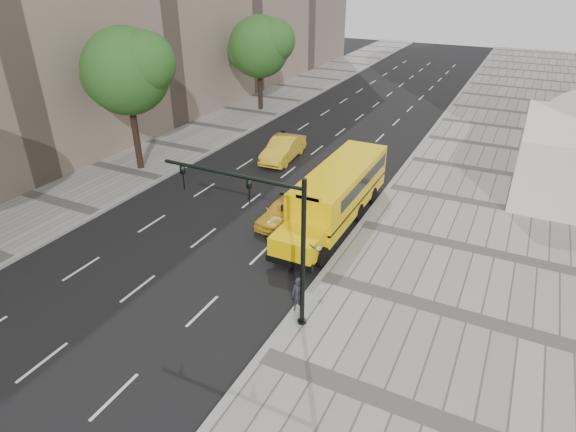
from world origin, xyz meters
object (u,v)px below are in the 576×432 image
at_px(tree_b, 127,71).
at_px(taxi_near, 283,212).
at_px(traffic_signal, 269,229).
at_px(taxi_far, 283,149).
at_px(tree_c, 260,46).
at_px(school_bus, 338,190).
at_px(pedestrian, 298,295).

bearing_deg(tree_b, taxi_near, -11.15).
xyz_separation_m(tree_b, taxi_near, (12.39, -2.44, -6.10)).
distance_m(tree_b, traffic_signal, 18.60).
relative_size(taxi_near, taxi_far, 0.80).
relative_size(tree_b, taxi_far, 1.89).
height_order(tree_b, taxi_far, tree_b).
bearing_deg(tree_c, taxi_far, -53.86).
relative_size(tree_c, school_bus, 0.76).
bearing_deg(tree_b, taxi_far, 37.89).
distance_m(tree_b, pedestrian, 19.81).
height_order(school_bus, taxi_far, school_bus).
xyz_separation_m(tree_b, school_bus, (14.90, -0.61, -5.02)).
distance_m(taxi_far, traffic_signal, 18.00).
bearing_deg(tree_b, tree_c, 90.00).
distance_m(tree_b, taxi_near, 14.03).
distance_m(school_bus, pedestrian, 8.78).
xyz_separation_m(taxi_near, taxi_far, (-4.44, 8.64, 0.14)).
height_order(tree_b, tree_c, tree_b).
bearing_deg(taxi_far, tree_c, 121.86).
bearing_deg(taxi_near, tree_b, 173.48).
relative_size(taxi_near, traffic_signal, 0.63).
relative_size(taxi_far, traffic_signal, 0.79).
height_order(school_bus, taxi_near, school_bus).
relative_size(taxi_far, pedestrian, 3.21).
distance_m(taxi_near, taxi_far, 9.71).
relative_size(pedestrian, traffic_signal, 0.25).
xyz_separation_m(taxi_far, traffic_signal, (7.63, -15.98, 3.26)).
relative_size(tree_b, tree_c, 1.09).
xyz_separation_m(pedestrian, traffic_signal, (-0.96, -0.59, 3.16)).
bearing_deg(taxi_near, school_bus, 40.84).
bearing_deg(taxi_near, traffic_signal, -61.86).
height_order(taxi_near, taxi_far, taxi_far).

